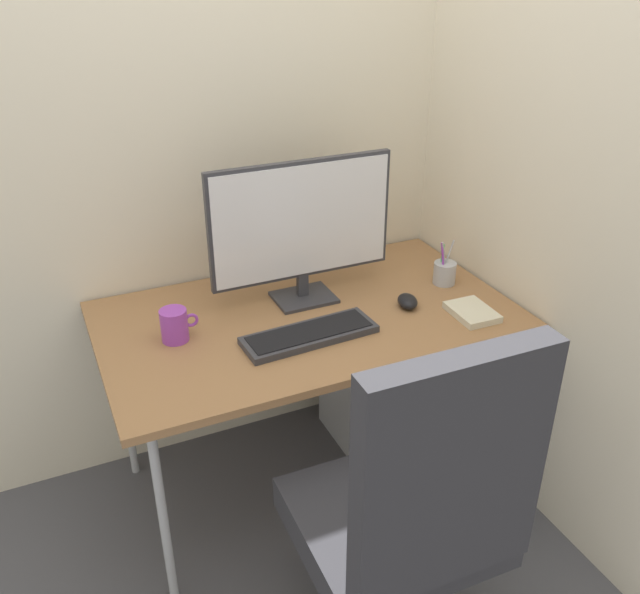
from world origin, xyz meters
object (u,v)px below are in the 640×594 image
object	(u,v)px
mouse	(408,301)
coffee_mug	(175,325)
keyboard	(309,334)
notebook	(472,312)
monitor	(302,225)
filing_cabinet	(402,386)
pen_holder	(444,272)
office_chair	(413,510)

from	to	relation	value
mouse	coffee_mug	bearing A→B (deg)	-174.17
keyboard	notebook	world-z (taller)	keyboard
coffee_mug	monitor	bearing A→B (deg)	11.25
filing_cabinet	pen_holder	size ratio (longest dim) A/B	3.36
office_chair	monitor	size ratio (longest dim) A/B	1.72
filing_cabinet	notebook	bearing A→B (deg)	-74.83
pen_holder	mouse	bearing A→B (deg)	-154.85
filing_cabinet	notebook	distance (m)	0.53
pen_holder	notebook	distance (m)	0.25
pen_holder	monitor	bearing A→B (deg)	168.20
monitor	coffee_mug	world-z (taller)	monitor
office_chair	pen_holder	world-z (taller)	office_chair
filing_cabinet	mouse	distance (m)	0.49
office_chair	filing_cabinet	xyz separation A→B (m)	(0.46, 0.81, -0.28)
office_chair	keyboard	distance (m)	0.65
keyboard	mouse	bearing A→B (deg)	7.20
keyboard	mouse	distance (m)	0.39
office_chair	coffee_mug	size ratio (longest dim) A/B	9.18
notebook	coffee_mug	xyz separation A→B (m)	(-0.93, 0.25, 0.04)
filing_cabinet	pen_holder	distance (m)	0.50
office_chair	mouse	distance (m)	0.79
monitor	pen_holder	size ratio (longest dim) A/B	3.82
pen_holder	coffee_mug	bearing A→B (deg)	179.21
monitor	mouse	size ratio (longest dim) A/B	6.74
monitor	notebook	bearing A→B (deg)	-36.91
notebook	coffee_mug	size ratio (longest dim) A/B	1.41
keyboard	coffee_mug	xyz separation A→B (m)	(-0.38, 0.16, 0.04)
office_chair	monitor	xyz separation A→B (m)	(0.08, 0.88, 0.43)
mouse	office_chair	bearing A→B (deg)	-104.89
coffee_mug	office_chair	bearing A→B (deg)	-63.54
monitor	keyboard	size ratio (longest dim) A/B	1.47
keyboard	notebook	distance (m)	0.56
filing_cabinet	office_chair	bearing A→B (deg)	-119.91
filing_cabinet	monitor	size ratio (longest dim) A/B	0.88
coffee_mug	pen_holder	bearing A→B (deg)	-0.79
notebook	keyboard	bearing A→B (deg)	172.29
office_chair	notebook	size ratio (longest dim) A/B	6.50
mouse	notebook	xyz separation A→B (m)	(0.16, -0.14, -0.01)
keyboard	notebook	xyz separation A→B (m)	(0.55, -0.09, -0.00)
notebook	coffee_mug	world-z (taller)	coffee_mug
monitor	notebook	distance (m)	0.63
monitor	mouse	bearing A→B (deg)	-34.88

